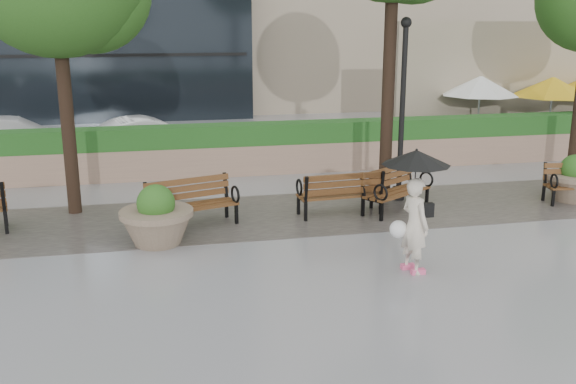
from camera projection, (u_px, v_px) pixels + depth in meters
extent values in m
plane|color=gray|center=(355.00, 262.00, 10.98)|extent=(100.00, 100.00, 0.00)
cube|color=#383330|center=(312.00, 212.00, 13.81)|extent=(28.00, 3.20, 0.01)
cube|color=#9B7B64|center=(276.00, 157.00, 17.49)|extent=(24.00, 0.80, 0.80)
cube|color=#23501A|center=(276.00, 133.00, 17.31)|extent=(24.00, 0.75, 0.55)
cube|color=tan|center=(531.00, 82.00, 21.86)|extent=(10.00, 0.60, 4.00)
cube|color=#23501A|center=(552.00, 138.00, 20.07)|extent=(8.00, 0.50, 0.90)
cube|color=black|center=(253.00, 145.00, 21.37)|extent=(40.00, 7.00, 0.00)
torus|color=black|center=(3.00, 195.00, 12.68)|extent=(0.13, 0.40, 0.40)
cube|color=brown|center=(193.00, 206.00, 12.70)|extent=(1.86, 1.03, 0.05)
cube|color=brown|center=(187.00, 188.00, 12.86)|extent=(1.74, 0.64, 0.42)
cube|color=black|center=(193.00, 216.00, 12.78)|extent=(1.89, 1.13, 0.46)
torus|color=black|center=(154.00, 206.00, 12.11)|extent=(0.15, 0.37, 0.37)
torus|color=black|center=(235.00, 194.00, 12.90)|extent=(0.15, 0.37, 0.37)
cube|color=brown|center=(339.00, 195.00, 13.58)|extent=(1.81, 0.66, 0.05)
cube|color=brown|center=(344.00, 184.00, 13.24)|extent=(1.78, 0.25, 0.42)
cube|color=black|center=(340.00, 204.00, 13.61)|extent=(1.82, 0.76, 0.45)
torus|color=black|center=(373.00, 182.00, 13.93)|extent=(0.08, 0.37, 0.37)
torus|color=black|center=(299.00, 187.00, 13.47)|extent=(0.08, 0.37, 0.37)
cube|color=brown|center=(397.00, 192.00, 13.80)|extent=(1.76, 1.38, 0.05)
cube|color=brown|center=(388.00, 176.00, 13.91)|extent=(1.54, 1.04, 0.41)
cube|color=black|center=(396.00, 201.00, 13.87)|extent=(1.81, 1.47, 0.45)
torus|color=black|center=(381.00, 193.00, 13.07)|extent=(0.23, 0.33, 0.36)
torus|color=black|center=(426.00, 179.00, 14.20)|extent=(0.23, 0.33, 0.36)
torus|color=black|center=(554.00, 181.00, 14.14)|extent=(0.09, 0.35, 0.34)
cylinder|color=#7F6B56|center=(156.00, 213.00, 11.71)|extent=(1.35, 1.35, 0.11)
sphere|color=#214D16|center=(156.00, 203.00, 11.66)|extent=(0.69, 0.69, 0.69)
cylinder|color=#7F6B56|center=(574.00, 177.00, 14.59)|extent=(1.28, 1.28, 0.10)
sphere|color=#214D16|center=(575.00, 169.00, 14.55)|extent=(0.66, 0.66, 0.66)
cylinder|color=black|center=(402.00, 115.00, 14.32)|extent=(0.12, 0.12, 3.91)
cylinder|color=black|center=(398.00, 193.00, 14.78)|extent=(0.28, 0.28, 0.30)
sphere|color=black|center=(406.00, 22.00, 13.80)|extent=(0.24, 0.24, 0.24)
cylinder|color=black|center=(66.00, 103.00, 13.20)|extent=(0.28, 0.28, 4.72)
cylinder|color=black|center=(389.00, 71.00, 14.27)|extent=(0.28, 0.28, 5.83)
cylinder|color=black|center=(476.00, 146.00, 21.00)|extent=(0.40, 0.40, 0.10)
cylinder|color=#99999E|center=(478.00, 114.00, 20.73)|extent=(0.06, 0.06, 2.20)
cone|color=white|center=(480.00, 86.00, 20.50)|extent=(2.50, 2.50, 0.60)
cylinder|color=black|center=(546.00, 148.00, 20.65)|extent=(0.40, 0.40, 0.10)
cylinder|color=#99999E|center=(550.00, 115.00, 20.38)|extent=(0.06, 0.06, 2.20)
cone|color=gold|center=(553.00, 87.00, 20.15)|extent=(2.50, 2.50, 0.60)
imported|color=silver|center=(13.00, 138.00, 19.11)|extent=(4.63, 2.44, 1.28)
imported|color=silver|center=(149.00, 137.00, 19.49)|extent=(3.86, 2.16, 1.20)
imported|color=beige|center=(415.00, 222.00, 10.35)|extent=(0.58, 0.71, 1.69)
cube|color=#F2598C|center=(408.00, 266.00, 10.65)|extent=(0.17, 0.25, 0.08)
cube|color=#F2598C|center=(418.00, 272.00, 10.43)|extent=(0.17, 0.25, 0.08)
cube|color=black|center=(424.00, 210.00, 10.45)|extent=(0.19, 0.33, 0.23)
sphere|color=white|center=(399.00, 229.00, 10.50)|extent=(0.30, 0.30, 0.30)
cylinder|color=black|center=(415.00, 184.00, 10.23)|extent=(0.02, 0.02, 0.90)
cone|color=black|center=(416.00, 158.00, 10.12)|extent=(1.10, 1.10, 0.23)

